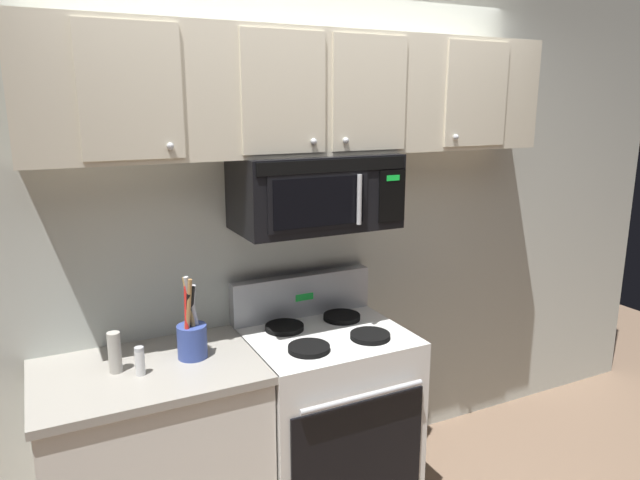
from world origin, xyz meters
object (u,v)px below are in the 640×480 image
Objects in this scene: salt_shaker at (140,361)px; pepper_mill at (115,352)px; over_range_microwave at (315,192)px; utensil_crock_blue at (192,335)px; stove_range at (326,414)px.

pepper_mill is (-0.09, 0.07, 0.03)m from salt_shaker.
utensil_crock_blue is at bearing -171.52° from over_range_microwave.
stove_range is 6.47× the size of pepper_mill.
pepper_mill is (-0.96, -0.09, -0.59)m from over_range_microwave.
salt_shaker is (-0.88, -0.05, 0.49)m from stove_range.
over_range_microwave is 1.08m from salt_shaker.
utensil_crock_blue is at bearing 16.64° from salt_shaker.
over_range_microwave reaches higher than utensil_crock_blue.
over_range_microwave reaches higher than pepper_mill.
utensil_crock_blue is at bearing 178.18° from stove_range.
stove_range is 9.28× the size of salt_shaker.
salt_shaker is 0.70× the size of pepper_mill.
over_range_microwave reaches higher than stove_range.
utensil_crock_blue reaches higher than salt_shaker.
salt_shaker is at bearing -163.36° from utensil_crock_blue.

